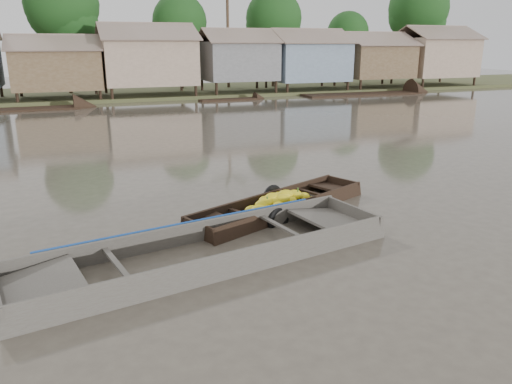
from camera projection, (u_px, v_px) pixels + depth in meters
name	position (u px, v px, depth m)	size (l,w,h in m)	color
ground	(269.00, 245.00, 10.19)	(120.00, 120.00, 0.00)	#4A4339
riverbank	(149.00, 55.00, 38.85)	(120.00, 12.47, 10.22)	#384723
banana_boat	(279.00, 207.00, 12.18)	(5.24, 3.18, 0.72)	black
viewer_boat	(209.00, 256.00, 9.55)	(7.61, 3.24, 0.59)	#433E38
distant_boats	(236.00, 104.00, 34.02)	(49.19, 16.58, 0.35)	black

